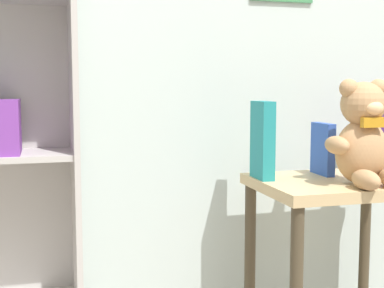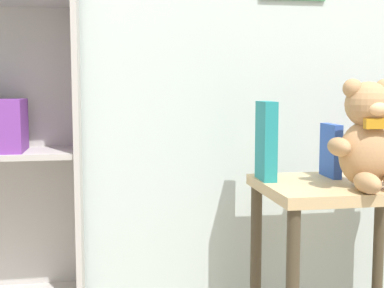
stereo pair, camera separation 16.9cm
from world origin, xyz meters
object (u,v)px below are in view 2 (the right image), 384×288
Objects in this scene: display_table at (342,220)px; teddy_bear at (369,138)px; book_standing_blue at (331,150)px; book_standing_teal at (266,141)px.

teddy_bear is (0.03, -0.10, 0.28)m from display_table.
book_standing_blue is (-0.00, 0.10, 0.22)m from display_table.
book_standing_blue reaches higher than display_table.
display_table is 1.98× the size of teddy_bear.
teddy_bear is 1.83× the size of book_standing_blue.
teddy_bear is 1.28× the size of book_standing_teal.
book_standing_teal is 0.24m from book_standing_blue.
teddy_bear is at bearing -73.36° from display_table.
book_standing_teal is at bearing 145.41° from teddy_bear.
book_standing_teal is at bearing 160.45° from display_table.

